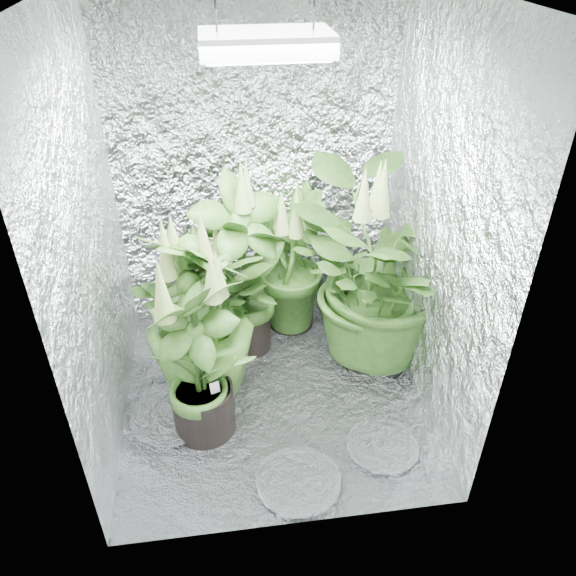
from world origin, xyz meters
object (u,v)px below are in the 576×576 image
Objects in this scene: plant_a at (205,302)px; plant_c at (291,264)px; circulation_fan at (371,337)px; plant_d at (199,319)px; plant_e at (376,277)px; plant_f at (198,360)px; grow_lamp at (266,44)px; plant_b at (243,271)px.

plant_c is (0.53, 0.31, 0.01)m from plant_a.
plant_a is 1.00m from circulation_fan.
plant_c is at bearing 30.36° from plant_a.
plant_e reaches higher than plant_d.
plant_d is (-0.56, -0.56, 0.06)m from plant_c.
plant_a is at bearing 85.87° from plant_f.
plant_c is 0.79m from plant_d.
plant_a is at bearing -149.64° from plant_c.
plant_a is at bearing 135.58° from grow_lamp.
plant_e is at bearing 8.78° from plant_d.
circulation_fan is at bearing 9.49° from plant_d.
plant_a is at bearing -161.05° from circulation_fan.
grow_lamp reaches higher than plant_d.
plant_f is (-0.38, -0.19, -1.36)m from grow_lamp.
grow_lamp is at bearing -76.05° from plant_b.
plant_c is at bearing 45.07° from plant_d.
plant_d reaches higher than plant_c.
plant_d is (-0.37, 0.08, -1.32)m from grow_lamp.
plant_e reaches higher than plant_b.
plant_c reaches higher than circulation_fan.
circulation_fan is (0.73, -0.21, -0.40)m from plant_b.
plant_d is at bearing 167.58° from grow_lamp.
plant_b reaches higher than plant_f.
plant_a is 0.96m from plant_e.
grow_lamp reaches higher than circulation_fan.
plant_d is at bearing -134.93° from plant_c.
plant_a is 2.74× the size of circulation_fan.
circulation_fan is at bearing -43.00° from plant_c.
plant_b is 1.07× the size of plant_d.
plant_a is 0.61m from plant_c.
circulation_fan is at bearing 54.03° from plant_e.
plant_e is at bearing 20.93° from grow_lamp.
circulation_fan is at bearing 23.80° from plant_f.
plant_a is at bearing 173.93° from plant_e.
plant_d is (-0.26, -0.37, -0.03)m from plant_b.
plant_e reaches higher than circulation_fan.
plant_c is at bearing 32.07° from plant_b.
grow_lamp is 0.41× the size of plant_e.
grow_lamp is at bearing -134.13° from circulation_fan.
grow_lamp is 1.81m from circulation_fan.
plant_d is (-0.03, -0.25, 0.07)m from plant_a.
plant_d is at bearing -171.22° from plant_e.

